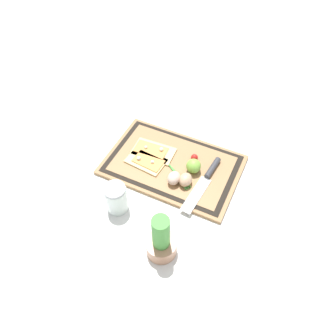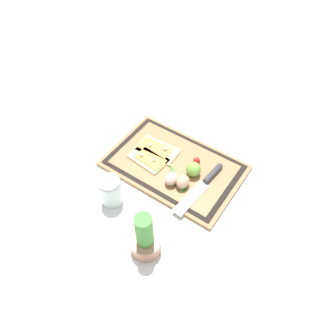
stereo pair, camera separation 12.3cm
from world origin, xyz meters
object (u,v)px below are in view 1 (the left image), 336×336
Objects in this scene: egg_pink at (174,178)px; lime at (194,165)px; knife at (208,175)px; herb_pot at (161,241)px; sauce_jar at (117,199)px; cherry_tomato_red at (194,158)px; pizza_slice_far at (147,161)px; egg_brown at (186,180)px; pizza_slice_near at (153,151)px.

lime is at bearing -118.21° from egg_pink.
herb_pot is (0.03, 0.33, 0.04)m from knife.
sauce_jar is at bearing -21.38° from herb_pot.
cherry_tomato_red is at bearing -70.64° from lime.
pizza_slice_far is 0.18m from egg_brown.
pizza_slice_near is 3.01× the size of egg_brown.
sauce_jar is (0.18, 0.18, 0.01)m from egg_brown.
herb_pot is at bearing 120.60° from pizza_slice_near.
herb_pot is (-0.05, 0.39, 0.03)m from cherry_tomato_red.
sauce_jar is (0.24, 0.25, 0.02)m from knife.
sauce_jar is (0.00, 0.27, 0.03)m from pizza_slice_near.
egg_pink is at bearing 15.34° from egg_brown.
sauce_jar is at bearing 89.86° from pizza_slice_near.
pizza_slice_far is at bearing 7.74° from knife.
lime is 2.00× the size of cherry_tomato_red.
egg_brown is at bearing -164.66° from egg_pink.
pizza_slice_far is 5.57× the size of cherry_tomato_red.
egg_pink is 0.22m from sauce_jar.
pizza_slice_near is 0.18m from lime.
herb_pot reaches higher than cherry_tomato_red.
egg_pink is (-0.14, 0.04, 0.02)m from pizza_slice_far.
egg_pink reaches higher than knife.
knife is 0.13m from egg_pink.
lime is at bearing -167.60° from pizza_slice_far.
egg_brown is 0.49× the size of sauce_jar.
pizza_slice_near and pizza_slice_far have the same top height.
egg_pink is at bearing 78.06° from cherry_tomato_red.
knife is at bearing -134.63° from egg_brown.
cherry_tomato_red reaches higher than pizza_slice_near.
lime reaches higher than egg_brown.
sauce_jar reaches higher than egg_pink.
lime is (-0.18, -0.04, 0.02)m from pizza_slice_far.
knife is 9.75× the size of cherry_tomato_red.
pizza_slice_far is 0.24m from knife.
pizza_slice_near is at bearing -90.14° from sauce_jar.
lime reaches higher than pizza_slice_near.
knife is at bearing -172.26° from pizza_slice_far.
cherry_tomato_red is at bearing -83.17° from herb_pot.
egg_brown is 0.04m from egg_pink.
herb_pot is (-0.21, 0.30, 0.04)m from pizza_slice_far.
egg_pink is 0.13m from cherry_tomato_red.
cherry_tomato_red is at bearing -101.94° from egg_pink.
lime is (-0.18, 0.02, 0.02)m from pizza_slice_near.
egg_pink reaches higher than pizza_slice_far.
egg_pink is (0.10, 0.08, 0.01)m from knife.
egg_pink is 0.49× the size of sauce_jar.
pizza_slice_near reaches higher than knife.
herb_pot reaches higher than sauce_jar.
pizza_slice_far is 2.75× the size of egg_pink.
cherry_tomato_red is 0.24× the size of sauce_jar.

